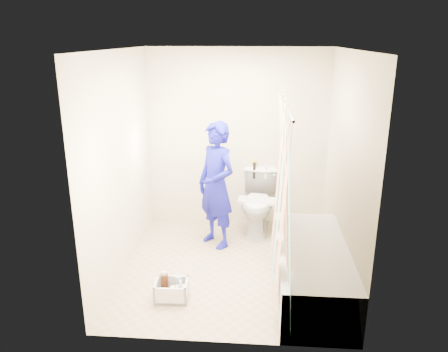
# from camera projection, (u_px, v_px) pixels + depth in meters

# --- Properties ---
(floor) EXTENTS (2.60, 2.60, 0.00)m
(floor) POSITION_uv_depth(u_px,v_px,m) (231.00, 267.00, 5.00)
(floor) COLOR tan
(floor) RESTS_ON ground
(ceiling) EXTENTS (2.40, 2.60, 0.02)m
(ceiling) POSITION_uv_depth(u_px,v_px,m) (232.00, 49.00, 4.27)
(ceiling) COLOR silver
(ceiling) RESTS_ON wall_back
(wall_back) EXTENTS (2.40, 0.02, 2.40)m
(wall_back) POSITION_uv_depth(u_px,v_px,m) (238.00, 139.00, 5.87)
(wall_back) COLOR beige
(wall_back) RESTS_ON ground
(wall_front) EXTENTS (2.40, 0.02, 2.40)m
(wall_front) POSITION_uv_depth(u_px,v_px,m) (221.00, 214.00, 3.40)
(wall_front) COLOR beige
(wall_front) RESTS_ON ground
(wall_left) EXTENTS (0.02, 2.60, 2.40)m
(wall_left) POSITION_uv_depth(u_px,v_px,m) (121.00, 164.00, 4.73)
(wall_left) COLOR beige
(wall_left) RESTS_ON ground
(wall_right) EXTENTS (0.02, 2.60, 2.40)m
(wall_right) POSITION_uv_depth(u_px,v_px,m) (346.00, 169.00, 4.55)
(wall_right) COLOR beige
(wall_right) RESTS_ON ground
(bathtub) EXTENTS (0.70, 1.75, 0.50)m
(bathtub) POSITION_uv_depth(u_px,v_px,m) (311.00, 268.00, 4.46)
(bathtub) COLOR silver
(bathtub) RESTS_ON ground
(curtain_rod) EXTENTS (0.02, 1.90, 0.02)m
(curtain_rod) POSITION_uv_depth(u_px,v_px,m) (286.00, 102.00, 3.97)
(curtain_rod) COLOR silver
(curtain_rod) RESTS_ON wall_back
(shower_curtain) EXTENTS (0.06, 1.75, 1.80)m
(shower_curtain) POSITION_uv_depth(u_px,v_px,m) (282.00, 198.00, 4.25)
(shower_curtain) COLOR silver
(shower_curtain) RESTS_ON curtain_rod
(toilet) EXTENTS (0.54, 0.85, 0.83)m
(toilet) POSITION_uv_depth(u_px,v_px,m) (258.00, 202.00, 5.81)
(toilet) COLOR white
(toilet) RESTS_ON ground
(tank_lid) EXTENTS (0.53, 0.27, 0.04)m
(tank_lid) POSITION_uv_depth(u_px,v_px,m) (258.00, 201.00, 5.67)
(tank_lid) COLOR silver
(tank_lid) RESTS_ON toilet
(tank_internals) EXTENTS (0.20, 0.07, 0.27)m
(tank_internals) POSITION_uv_depth(u_px,v_px,m) (257.00, 169.00, 5.90)
(tank_internals) COLOR black
(tank_internals) RESTS_ON toilet
(plumber) EXTENTS (0.67, 0.67, 1.57)m
(plumber) POSITION_uv_depth(u_px,v_px,m) (216.00, 185.00, 5.33)
(plumber) COLOR #0E1594
(plumber) RESTS_ON ground
(cleaning_caddy) EXTENTS (0.34, 0.27, 0.25)m
(cleaning_caddy) POSITION_uv_depth(u_px,v_px,m) (173.00, 291.00, 4.37)
(cleaning_caddy) COLOR silver
(cleaning_caddy) RESTS_ON ground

